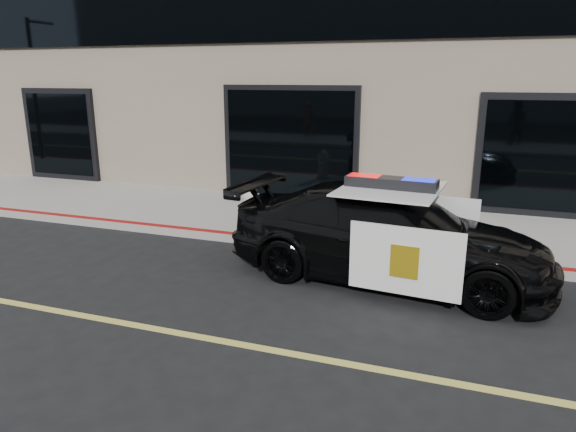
% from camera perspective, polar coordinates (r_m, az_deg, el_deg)
% --- Properties ---
extents(ground, '(120.00, 120.00, 0.00)m').
position_cam_1_polar(ground, '(6.62, -11.66, -12.72)').
color(ground, black).
rests_on(ground, ground).
extents(sidewalk_n, '(60.00, 3.50, 0.15)m').
position_cam_1_polar(sidewalk_n, '(11.09, 2.21, -0.42)').
color(sidewalk_n, gray).
rests_on(sidewalk_n, ground).
extents(police_car, '(2.90, 5.28, 1.61)m').
position_cam_1_polar(police_car, '(8.07, 11.11, -1.97)').
color(police_car, black).
rests_on(police_car, ground).
extents(fire_hydrant, '(0.38, 0.53, 0.84)m').
position_cam_1_polar(fire_hydrant, '(10.27, -4.16, 0.97)').
color(fire_hydrant, beige).
rests_on(fire_hydrant, sidewalk_n).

